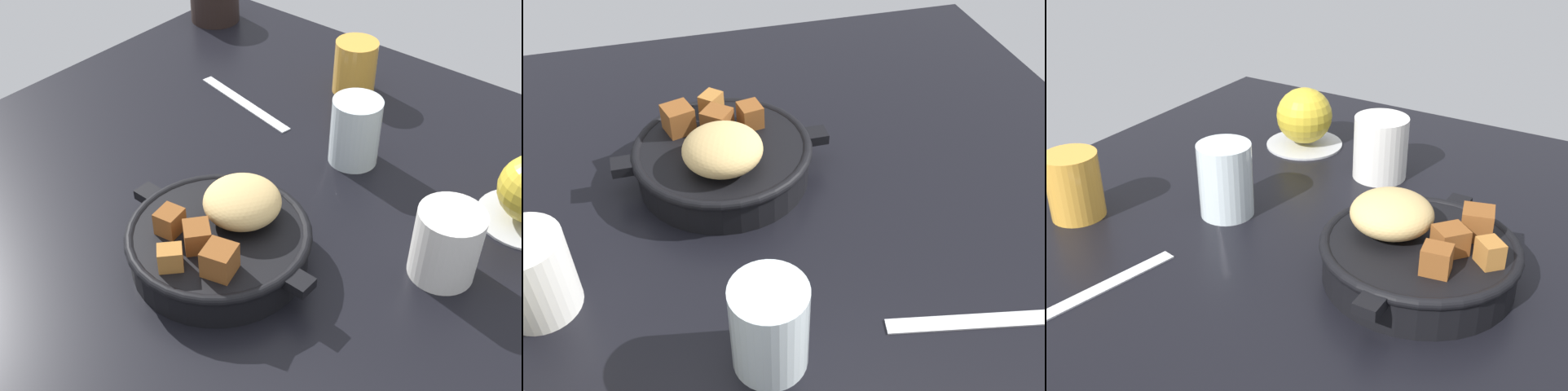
{
  "view_description": "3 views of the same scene",
  "coord_description": "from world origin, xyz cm",
  "views": [
    {
      "loc": [
        39.72,
        -48.47,
        54.43
      ],
      "look_at": [
        1.71,
        -2.76,
        5.28
      ],
      "focal_mm": 46.63,
      "sensor_mm": 36.0,
      "label": 1
    },
    {
      "loc": [
        8.63,
        44.38,
        44.78
      ],
      "look_at": [
        -2.98,
        1.12,
        5.12
      ],
      "focal_mm": 40.81,
      "sensor_mm": 36.0,
      "label": 2
    },
    {
      "loc": [
        -53.04,
        -29.91,
        40.0
      ],
      "look_at": [
        -0.89,
        2.42,
        7.59
      ],
      "focal_mm": 45.48,
      "sensor_mm": 36.0,
      "label": 3
    }
  ],
  "objects": [
    {
      "name": "coffee_mug_dark",
      "position": [
        -41.52,
        36.14,
        3.45
      ],
      "size": [
        8.83,
        8.83,
        6.9
      ],
      "primitive_type": "cylinder",
      "color": "black",
      "rests_on": "ground_plane"
    },
    {
      "name": "juice_glass_amber",
      "position": [
        -7.8,
        31.08,
        4.1
      ],
      "size": [
        6.48,
        6.48,
        8.19
      ],
      "primitive_type": "cylinder",
      "color": "gold",
      "rests_on": "ground_plane"
    },
    {
      "name": "butter_knife",
      "position": [
        -18.23,
        17.33,
        0.18
      ],
      "size": [
        19.25,
        5.22,
        0.36
      ],
      "primitive_type": "cube",
      "rotation": [
        0.0,
        0.0,
        -0.19
      ],
      "color": "silver",
      "rests_on": "ground_plane"
    },
    {
      "name": "ground_plane",
      "position": [
        0.0,
        0.0,
        -1.2
      ],
      "size": [
        95.5,
        93.5,
        2.4
      ],
      "primitive_type": "cube",
      "color": "black"
    },
    {
      "name": "water_glass_tall",
      "position": [
        2.22,
        15.92,
        4.59
      ],
      "size": [
        6.57,
        6.57,
        9.19
      ],
      "primitive_type": "cylinder",
      "color": "silver",
      "rests_on": "ground_plane"
    },
    {
      "name": "cast_iron_skillet",
      "position": [
        1.49,
        -9.34,
        3.25
      ],
      "size": [
        24.89,
        20.63,
        8.82
      ],
      "color": "black",
      "rests_on": "ground_plane"
    },
    {
      "name": "ceramic_mug_white",
      "position": [
        21.41,
        4.64,
        4.27
      ],
      "size": [
        7.29,
        7.29,
        8.54
      ],
      "primitive_type": "cylinder",
      "color": "silver",
      "rests_on": "ground_plane"
    }
  ]
}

